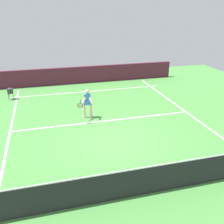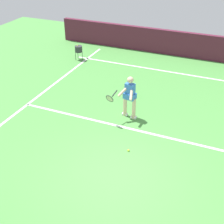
# 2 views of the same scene
# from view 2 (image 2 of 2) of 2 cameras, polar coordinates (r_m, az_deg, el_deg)

# --- Properties ---
(ground_plane) EXTENTS (25.31, 25.31, 0.00)m
(ground_plane) POSITION_cam_2_polar(r_m,az_deg,el_deg) (8.55, 1.32, -11.64)
(ground_plane) COLOR #4C9342
(court_back_wall) EXTENTS (14.24, 0.24, 1.25)m
(court_back_wall) POSITION_cam_2_polar(r_m,az_deg,el_deg) (16.27, 14.07, 11.97)
(court_back_wall) COLOR #561E33
(court_back_wall) RESTS_ON ground
(baseline_marking) EXTENTS (10.24, 0.10, 0.01)m
(baseline_marking) POSITION_cam_2_polar(r_m,az_deg,el_deg) (14.47, 12.10, 7.06)
(baseline_marking) COLOR white
(baseline_marking) RESTS_ON ground
(service_line_marking) EXTENTS (9.24, 0.10, 0.01)m
(service_line_marking) POSITION_cam_2_polar(r_m,az_deg,el_deg) (10.17, 5.94, -3.70)
(service_line_marking) COLOR white
(service_line_marking) RESTS_ON ground
(tennis_player) EXTENTS (0.90, 0.90, 1.55)m
(tennis_player) POSITION_cam_2_polar(r_m,az_deg,el_deg) (10.47, 3.19, 3.00)
(tennis_player) COLOR beige
(tennis_player) RESTS_ON ground
(tennis_ball_near) EXTENTS (0.07, 0.07, 0.07)m
(tennis_ball_near) POSITION_cam_2_polar(r_m,az_deg,el_deg) (9.32, 3.07, -7.12)
(tennis_ball_near) COLOR #D1E533
(tennis_ball_near) RESTS_ON ground
(ball_hopper) EXTENTS (0.36, 0.36, 0.74)m
(ball_hopper) POSITION_cam_2_polar(r_m,az_deg,el_deg) (15.58, -6.23, 11.53)
(ball_hopper) COLOR #333338
(ball_hopper) RESTS_ON ground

